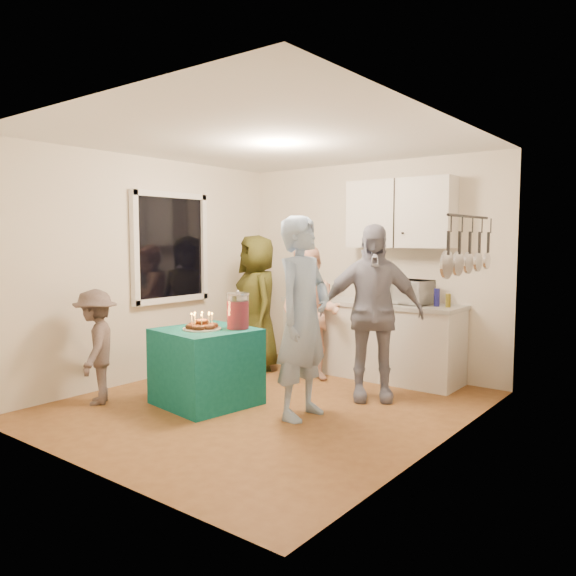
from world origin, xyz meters
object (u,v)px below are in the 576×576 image
Objects in this scene: party_table at (206,366)px; woman_back_right at (371,312)px; microwave at (409,292)px; man_birthday at (303,317)px; punch_jar at (238,312)px; counter at (369,340)px; child_near_left at (96,347)px; woman_back_left at (257,302)px; woman_back_center at (310,313)px.

woman_back_right is (1.22, 1.16, 0.52)m from party_table.
woman_back_right reaches higher than microwave.
party_table is at bearing 102.73° from man_birthday.
woman_back_right is at bearing -15.33° from man_birthday.
woman_back_right reaches higher than punch_jar.
counter is 1.91× the size of child_near_left.
man_birthday reaches higher than party_table.
woman_back_left is (-1.81, -0.55, -0.20)m from microwave.
punch_jar is at bearing -110.67° from microwave.
party_table is at bearing -36.03° from woman_back_left.
man_birthday is 0.92m from woman_back_right.
woman_back_center is at bearing 105.86° from child_near_left.
woman_back_right is at bearing 21.98° from woman_back_left.
party_table is 0.54× the size of woman_back_center.
man_birthday is at bearing -5.15° from woman_back_left.
woman_back_right is at bearing 43.65° from party_table.
man_birthday reaches higher than woman_back_right.
man_birthday is (1.01, 0.27, 0.55)m from party_table.
party_table is 1.12m from child_near_left.
woman_back_left is at bearing -157.26° from counter.
woman_back_center is at bearing 80.56° from party_table.
counter is 6.47× the size of punch_jar.
microwave is 2.46m from party_table.
woman_back_center is 1.36× the size of child_near_left.
microwave is 1.16m from woman_back_center.
woman_back_left is 0.94× the size of woman_back_right.
woman_back_left is (-0.60, 1.48, 0.47)m from party_table.
woman_back_left reaches higher than child_near_left.
counter is at bearing 54.54° from woman_back_left.
punch_jar reaches higher than party_table.
counter is 4.36× the size of microwave.
man_birthday is 2.14m from child_near_left.
counter reaches higher than party_table.
punch_jar is 1.47m from child_near_left.
counter is 0.83m from woman_back_center.
microwave is 0.32× the size of woman_back_center.
microwave is 1.78m from man_birthday.
woman_back_right reaches higher than child_near_left.
woman_back_left is 1.47× the size of child_near_left.
counter is 1.11m from woman_back_right.
punch_jar is 1.53m from woman_back_left.
microwave is at bearing 59.10° from party_table.
microwave is 0.44× the size of child_near_left.
microwave reaches higher than punch_jar.
party_table is at bearing 80.84° from child_near_left.
woman_back_left is at bearing 126.39° from child_near_left.
punch_jar is (0.25, 0.20, 0.55)m from party_table.
microwave is 2.07m from punch_jar.
woman_back_right is (0.98, -0.28, 0.12)m from woman_back_center.
punch_jar is at bearing -24.50° from woman_back_left.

